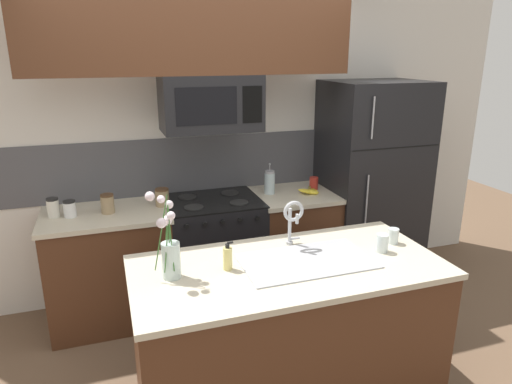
# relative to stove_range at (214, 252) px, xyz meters

# --- Properties ---
(ground_plane) EXTENTS (10.00, 10.00, 0.00)m
(ground_plane) POSITION_rel_stove_range_xyz_m (-0.00, -0.90, -0.46)
(ground_plane) COLOR brown
(rear_partition) EXTENTS (5.20, 0.10, 2.60)m
(rear_partition) POSITION_rel_stove_range_xyz_m (0.30, 0.38, 0.84)
(rear_partition) COLOR silver
(rear_partition) RESTS_ON ground
(splash_band) EXTENTS (3.24, 0.01, 0.48)m
(splash_band) POSITION_rel_stove_range_xyz_m (-0.00, 0.32, 0.69)
(splash_band) COLOR #4C4C51
(splash_band) RESTS_ON rear_partition
(back_counter_left) EXTENTS (0.94, 0.65, 0.91)m
(back_counter_left) POSITION_rel_stove_range_xyz_m (-0.84, 0.00, -0.01)
(back_counter_left) COLOR #4C2B19
(back_counter_left) RESTS_ON ground
(back_counter_right) EXTENTS (0.69, 0.65, 0.91)m
(back_counter_right) POSITION_rel_stove_range_xyz_m (0.71, 0.00, -0.01)
(back_counter_right) COLOR #4C2B19
(back_counter_right) RESTS_ON ground
(stove_range) EXTENTS (0.76, 0.64, 0.93)m
(stove_range) POSITION_rel_stove_range_xyz_m (0.00, 0.00, 0.00)
(stove_range) COLOR black
(stove_range) RESTS_ON ground
(microwave) EXTENTS (0.74, 0.40, 0.42)m
(microwave) POSITION_rel_stove_range_xyz_m (0.00, -0.02, 1.24)
(microwave) COLOR black
(upper_cabinet_band) EXTENTS (2.33, 0.34, 0.60)m
(upper_cabinet_band) POSITION_rel_stove_range_xyz_m (-0.12, -0.05, 1.75)
(upper_cabinet_band) COLOR #4C2B19
(refrigerator) EXTENTS (0.85, 0.74, 1.84)m
(refrigerator) POSITION_rel_stove_range_xyz_m (1.47, 0.02, 0.46)
(refrigerator) COLOR black
(refrigerator) RESTS_ON ground
(storage_jar_tall) EXTENTS (0.09, 0.09, 0.14)m
(storage_jar_tall) POSITION_rel_stove_range_xyz_m (-1.19, 0.02, 0.52)
(storage_jar_tall) COLOR silver
(storage_jar_tall) RESTS_ON back_counter_left
(storage_jar_medium) EXTENTS (0.09, 0.09, 0.12)m
(storage_jar_medium) POSITION_rel_stove_range_xyz_m (-1.08, -0.02, 0.51)
(storage_jar_medium) COLOR silver
(storage_jar_medium) RESTS_ON back_counter_left
(storage_jar_short) EXTENTS (0.10, 0.10, 0.15)m
(storage_jar_short) POSITION_rel_stove_range_xyz_m (-0.81, -0.01, 0.52)
(storage_jar_short) COLOR #997F5B
(storage_jar_short) RESTS_ON back_counter_left
(storage_jar_squat) EXTENTS (0.11, 0.11, 0.14)m
(storage_jar_squat) POSITION_rel_stove_range_xyz_m (-0.40, 0.03, 0.52)
(storage_jar_squat) COLOR #997F5B
(storage_jar_squat) RESTS_ON back_counter_left
(banana_bunch) EXTENTS (0.19, 0.16, 0.08)m
(banana_bunch) POSITION_rel_stove_range_xyz_m (0.83, -0.06, 0.47)
(banana_bunch) COLOR yellow
(banana_bunch) RESTS_ON back_counter_right
(french_press) EXTENTS (0.09, 0.09, 0.27)m
(french_press) POSITION_rel_stove_range_xyz_m (0.51, 0.06, 0.55)
(french_press) COLOR silver
(french_press) RESTS_ON back_counter_right
(coffee_tin) EXTENTS (0.08, 0.08, 0.11)m
(coffee_tin) POSITION_rel_stove_range_xyz_m (0.92, 0.05, 0.50)
(coffee_tin) COLOR #B22D23
(coffee_tin) RESTS_ON back_counter_right
(island_counter) EXTENTS (1.79, 0.85, 0.91)m
(island_counter) POSITION_rel_stove_range_xyz_m (0.15, -1.25, -0.01)
(island_counter) COLOR #4C2B19
(island_counter) RESTS_ON ground
(kitchen_sink) EXTENTS (0.76, 0.44, 0.16)m
(kitchen_sink) POSITION_rel_stove_range_xyz_m (0.26, -1.25, 0.38)
(kitchen_sink) COLOR #ADAFB5
(kitchen_sink) RESTS_ON island_counter
(sink_faucet) EXTENTS (0.14, 0.14, 0.31)m
(sink_faucet) POSITION_rel_stove_range_xyz_m (0.26, -1.03, 0.65)
(sink_faucet) COLOR #B7BABF
(sink_faucet) RESTS_ON island_counter
(dish_soap_bottle) EXTENTS (0.06, 0.05, 0.16)m
(dish_soap_bottle) POSITION_rel_stove_range_xyz_m (-0.20, -1.20, 0.52)
(dish_soap_bottle) COLOR #DBCC75
(dish_soap_bottle) RESTS_ON island_counter
(drinking_glass) EXTENTS (0.07, 0.07, 0.11)m
(drinking_glass) POSITION_rel_stove_range_xyz_m (0.75, -1.27, 0.50)
(drinking_glass) COLOR silver
(drinking_glass) RESTS_ON island_counter
(spare_glass) EXTENTS (0.07, 0.07, 0.10)m
(spare_glass) POSITION_rel_stove_range_xyz_m (0.89, -1.18, 0.50)
(spare_glass) COLOR silver
(spare_glass) RESTS_ON island_counter
(flower_vase) EXTENTS (0.16, 0.20, 0.50)m
(flower_vase) POSITION_rel_stove_range_xyz_m (-0.52, -1.20, 0.60)
(flower_vase) COLOR silver
(flower_vase) RESTS_ON island_counter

